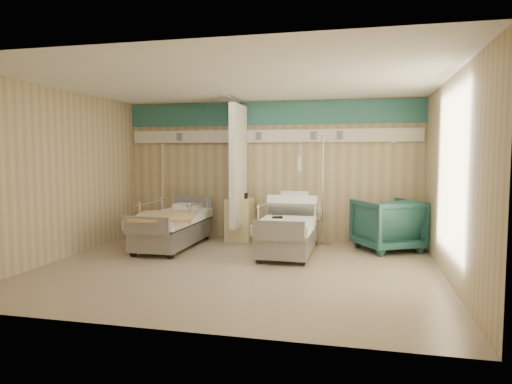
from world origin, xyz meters
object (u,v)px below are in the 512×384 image
iv_stand_right (322,222)px  iv_stand_left (163,220)px  bed_right (289,235)px  bedside_cabinet (239,220)px  bed_left (173,230)px  visitor_armchair (387,225)px

iv_stand_right → iv_stand_left: iv_stand_right is taller
bed_right → bedside_cabinet: (-1.15, 0.90, 0.11)m
bed_left → iv_stand_right: (2.70, 0.86, 0.12)m
bed_right → iv_stand_left: (-2.71, 0.70, 0.09)m
bed_left → iv_stand_right: bearing=17.6°
bed_right → bed_left: (-2.20, 0.00, 0.00)m
bed_right → iv_stand_left: size_ratio=1.10×
bed_right → iv_stand_right: size_ratio=1.02×
bed_left → bedside_cabinet: 1.39m
visitor_armchair → iv_stand_right: bearing=-42.4°
bed_right → visitor_armchair: size_ratio=2.09×
visitor_armchair → iv_stand_left: bearing=-31.6°
bed_left → bedside_cabinet: (1.05, 0.90, 0.11)m
bedside_cabinet → visitor_armchair: 2.86m
iv_stand_left → bed_left: bearing=-54.1°
bed_right → iv_stand_right: iv_stand_right is taller
bed_left → iv_stand_left: 0.87m
iv_stand_right → bed_right: bearing=-120.2°
bed_left → iv_stand_left: iv_stand_left is taller
bedside_cabinet → iv_stand_left: size_ratio=0.43×
bed_right → iv_stand_right: 1.00m
bed_left → iv_stand_right: 2.84m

